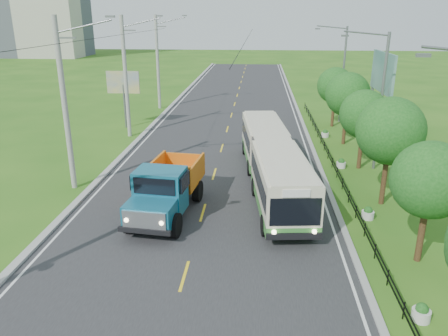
# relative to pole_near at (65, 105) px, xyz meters

# --- Properties ---
(ground) EXTENTS (240.00, 240.00, 0.00)m
(ground) POSITION_rel_pole_near_xyz_m (8.26, -9.00, -5.09)
(ground) COLOR #285D16
(ground) RESTS_ON ground
(road) EXTENTS (14.00, 120.00, 0.02)m
(road) POSITION_rel_pole_near_xyz_m (8.26, 11.00, -5.08)
(road) COLOR #28282B
(road) RESTS_ON ground
(curb_left) EXTENTS (0.40, 120.00, 0.15)m
(curb_left) POSITION_rel_pole_near_xyz_m (1.06, 11.00, -5.02)
(curb_left) COLOR #9E9E99
(curb_left) RESTS_ON ground
(curb_right) EXTENTS (0.30, 120.00, 0.10)m
(curb_right) POSITION_rel_pole_near_xyz_m (15.41, 11.00, -5.04)
(curb_right) COLOR #9E9E99
(curb_right) RESTS_ON ground
(edge_line_left) EXTENTS (0.12, 120.00, 0.00)m
(edge_line_left) POSITION_rel_pole_near_xyz_m (1.61, 11.00, -5.07)
(edge_line_left) COLOR silver
(edge_line_left) RESTS_ON road
(edge_line_right) EXTENTS (0.12, 120.00, 0.00)m
(edge_line_right) POSITION_rel_pole_near_xyz_m (14.91, 11.00, -5.07)
(edge_line_right) COLOR silver
(edge_line_right) RESTS_ON road
(centre_dash) EXTENTS (0.12, 2.20, 0.00)m
(centre_dash) POSITION_rel_pole_near_xyz_m (8.26, -9.00, -5.07)
(centre_dash) COLOR yellow
(centre_dash) RESTS_ON road
(railing_right) EXTENTS (0.04, 40.00, 0.60)m
(railing_right) POSITION_rel_pole_near_xyz_m (16.26, 5.00, -4.79)
(railing_right) COLOR black
(railing_right) RESTS_ON ground
(pole_near) EXTENTS (3.51, 0.32, 10.00)m
(pole_near) POSITION_rel_pole_near_xyz_m (0.00, 0.00, 0.00)
(pole_near) COLOR gray
(pole_near) RESTS_ON ground
(pole_mid) EXTENTS (3.51, 0.32, 10.00)m
(pole_mid) POSITION_rel_pole_near_xyz_m (0.00, 12.00, 0.00)
(pole_mid) COLOR gray
(pole_mid) RESTS_ON ground
(pole_far) EXTENTS (3.51, 0.32, 10.00)m
(pole_far) POSITION_rel_pole_near_xyz_m (0.00, 24.00, 0.00)
(pole_far) COLOR gray
(pole_far) RESTS_ON ground
(tree_second) EXTENTS (3.18, 3.26, 5.30)m
(tree_second) POSITION_rel_pole_near_xyz_m (18.12, -6.86, -1.57)
(tree_second) COLOR #382314
(tree_second) RESTS_ON ground
(tree_third) EXTENTS (3.60, 3.62, 6.00)m
(tree_third) POSITION_rel_pole_near_xyz_m (18.12, -0.86, -1.11)
(tree_third) COLOR #382314
(tree_third) RESTS_ON ground
(tree_fourth) EXTENTS (3.24, 3.31, 5.40)m
(tree_fourth) POSITION_rel_pole_near_xyz_m (18.12, 5.14, -1.51)
(tree_fourth) COLOR #382314
(tree_fourth) RESTS_ON ground
(tree_fifth) EXTENTS (3.48, 3.52, 5.80)m
(tree_fifth) POSITION_rel_pole_near_xyz_m (18.12, 11.14, -1.24)
(tree_fifth) COLOR #382314
(tree_fifth) RESTS_ON ground
(tree_back) EXTENTS (3.30, 3.36, 5.50)m
(tree_back) POSITION_rel_pole_near_xyz_m (18.12, 17.14, -1.44)
(tree_back) COLOR #382314
(tree_back) RESTS_ON ground
(streetlight_mid) EXTENTS (3.02, 0.20, 9.07)m
(streetlight_mid) POSITION_rel_pole_near_xyz_m (18.90, 5.00, -0.19)
(streetlight_mid) COLOR slate
(streetlight_mid) RESTS_ON ground
(streetlight_far) EXTENTS (3.02, 0.20, 9.07)m
(streetlight_far) POSITION_rel_pole_near_xyz_m (18.90, 19.00, -0.19)
(streetlight_far) COLOR slate
(streetlight_far) RESTS_ON ground
(planter_front) EXTENTS (0.64, 0.64, 0.67)m
(planter_front) POSITION_rel_pole_near_xyz_m (16.86, -11.00, -4.81)
(planter_front) COLOR silver
(planter_front) RESTS_ON ground
(planter_near) EXTENTS (0.64, 0.64, 0.67)m
(planter_near) POSITION_rel_pole_near_xyz_m (16.86, -3.00, -4.81)
(planter_near) COLOR silver
(planter_near) RESTS_ON ground
(planter_mid) EXTENTS (0.64, 0.64, 0.67)m
(planter_mid) POSITION_rel_pole_near_xyz_m (16.86, 5.00, -4.81)
(planter_mid) COLOR silver
(planter_mid) RESTS_ON ground
(planter_far) EXTENTS (0.64, 0.64, 0.67)m
(planter_far) POSITION_rel_pole_near_xyz_m (16.86, 13.00, -4.81)
(planter_far) COLOR silver
(planter_far) RESTS_ON ground
(billboard_left) EXTENTS (3.00, 0.20, 5.20)m
(billboard_left) POSITION_rel_pole_near_xyz_m (-1.24, 15.00, -1.23)
(billboard_left) COLOR slate
(billboard_left) RESTS_ON ground
(billboard_right) EXTENTS (0.24, 6.00, 7.30)m
(billboard_right) POSITION_rel_pole_near_xyz_m (20.56, 11.00, 0.25)
(billboard_right) COLOR slate
(billboard_right) RESTS_ON ground
(bus) EXTENTS (4.16, 15.71, 3.00)m
(bus) POSITION_rel_pole_near_xyz_m (11.96, 1.17, -3.29)
(bus) COLOR #398133
(bus) RESTS_ON ground
(dump_truck) EXTENTS (3.25, 6.94, 2.82)m
(dump_truck) POSITION_rel_pole_near_xyz_m (6.42, -3.30, -3.50)
(dump_truck) COLOR #135B76
(dump_truck) RESTS_ON ground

